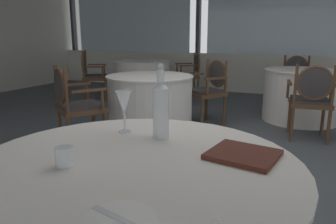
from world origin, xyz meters
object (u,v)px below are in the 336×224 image
at_px(menu_book, 243,154).
at_px(dining_chair_1_0, 312,96).
at_px(dining_chair_2_0, 91,72).
at_px(dining_chair_0_0, 209,86).
at_px(side_plate, 120,221).
at_px(water_tumbler, 64,156).
at_px(water_bottle, 161,108).
at_px(wine_glass, 124,103).
at_px(dining_chair_1_1, 296,77).
at_px(dining_chair_2_1, 191,71).
at_px(dining_chair_0_1, 73,101).

distance_m(menu_book, dining_chair_1_0, 2.86).
bearing_deg(dining_chair_2_0, dining_chair_0_0, -47.88).
height_order(side_plate, water_tumbler, water_tumbler).
xyz_separation_m(menu_book, dining_chair_0_0, (-1.10, 3.06, -0.22)).
bearing_deg(water_bottle, menu_book, -12.26).
distance_m(wine_glass, dining_chair_1_1, 4.75).
bearing_deg(dining_chair_1_0, wine_glass, 154.56).
bearing_deg(dining_chair_0_0, dining_chair_1_1, -178.23).
bearing_deg(dining_chair_0_0, side_plate, 46.76).
bearing_deg(wine_glass, side_plate, -58.57).
relative_size(side_plate, menu_book, 0.75).
relative_size(dining_chair_0_0, dining_chair_1_0, 0.99).
xyz_separation_m(water_bottle, dining_chair_0_0, (-0.69, 2.97, -0.36)).
relative_size(dining_chair_0_0, dining_chair_2_1, 1.02).
bearing_deg(water_tumbler, dining_chair_0_1, 130.64).
bearing_deg(menu_book, water_bottle, 176.35).
height_order(water_bottle, dining_chair_0_1, water_bottle).
height_order(dining_chair_1_1, dining_chair_2_0, dining_chair_2_0).
xyz_separation_m(wine_glass, dining_chair_1_0, (0.85, 2.75, -0.37)).
bearing_deg(dining_chair_1_1, water_tumbler, -14.24).
xyz_separation_m(water_bottle, dining_chair_2_0, (-3.36, 3.72, -0.35)).
distance_m(wine_glass, dining_chair_1_0, 2.90).
relative_size(dining_chair_2_0, dining_chair_2_1, 1.07).
relative_size(water_bottle, wine_glass, 1.67).
xyz_separation_m(water_tumbler, dining_chair_1_0, (0.82, 3.22, -0.25)).
bearing_deg(wine_glass, dining_chair_1_0, 72.86).
xyz_separation_m(wine_glass, water_tumbler, (0.03, -0.46, -0.12)).
bearing_deg(wine_glass, dining_chair_1_1, 83.13).
bearing_deg(water_tumbler, dining_chair_1_0, 75.68).
bearing_deg(dining_chair_2_1, wine_glass, 74.76).
distance_m(wine_glass, dining_chair_2_1, 5.02).
bearing_deg(dining_chair_2_0, dining_chair_2_1, -0.00).
bearing_deg(dining_chair_0_1, water_bottle, -95.02).
height_order(water_bottle, dining_chair_2_0, water_bottle).
xyz_separation_m(dining_chair_1_0, dining_chair_2_0, (-4.00, 0.97, 0.01)).
height_order(menu_book, dining_chair_2_0, dining_chair_2_0).
xyz_separation_m(wine_glass, menu_book, (0.62, -0.09, -0.14)).
distance_m(menu_book, dining_chair_0_0, 3.26).
bearing_deg(dining_chair_0_1, menu_book, -90.95).
xyz_separation_m(water_bottle, dining_chair_2_1, (-1.66, 4.79, -0.38)).
bearing_deg(dining_chair_1_1, menu_book, -7.62).
xyz_separation_m(wine_glass, dining_chair_0_1, (-1.53, 1.35, -0.37)).
distance_m(water_bottle, dining_chair_0_0, 3.07).
relative_size(side_plate, dining_chair_0_1, 0.21).
height_order(water_tumbler, menu_book, water_tumbler).
distance_m(water_tumbler, dining_chair_1_0, 3.33).
height_order(menu_book, dining_chair_2_1, dining_chair_2_1).
height_order(dining_chair_0_0, dining_chair_1_1, dining_chair_0_0).
bearing_deg(wine_glass, menu_book, -8.53).
relative_size(side_plate, water_tumbler, 2.70).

